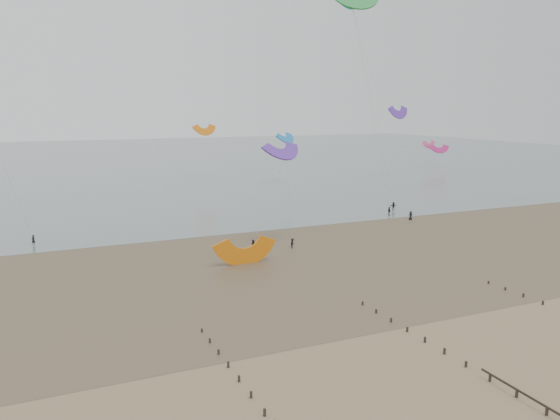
{
  "coord_description": "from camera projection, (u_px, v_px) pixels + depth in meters",
  "views": [
    {
      "loc": [
        -27.06,
        -35.86,
        21.09
      ],
      "look_at": [
        1.27,
        28.0,
        8.0
      ],
      "focal_mm": 35.0,
      "sensor_mm": 36.0,
      "label": 1
    }
  ],
  "objects": [
    {
      "name": "ground",
      "position": [
        398.0,
        357.0,
        46.89
      ],
      "size": [
        500.0,
        500.0,
        0.0
      ],
      "primitive_type": "plane",
      "color": "brown",
      "rests_on": "ground"
    },
    {
      "name": "sea_and_shore",
      "position": [
        226.0,
        261.0,
        76.17
      ],
      "size": [
        500.0,
        665.0,
        0.03
      ],
      "color": "#475654",
      "rests_on": "ground"
    },
    {
      "name": "kitesurfers",
      "position": [
        379.0,
        217.0,
        102.68
      ],
      "size": [
        115.81,
        21.18,
        1.78
      ],
      "color": "black",
      "rests_on": "ground"
    },
    {
      "name": "grounded_kite",
      "position": [
        245.0,
        264.0,
        74.98
      ],
      "size": [
        7.69,
        6.04,
        4.18
      ],
      "primitive_type": null,
      "rotation": [
        1.54,
        0.0,
        0.02
      ],
      "color": "orange",
      "rests_on": "ground"
    },
    {
      "name": "kites_airborne",
      "position": [
        106.0,
        99.0,
        119.13
      ],
      "size": [
        253.65,
        119.43,
        43.3
      ],
      "color": "orange",
      "rests_on": "ground"
    }
  ]
}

